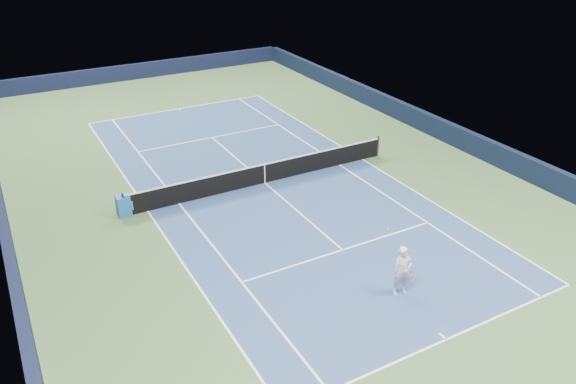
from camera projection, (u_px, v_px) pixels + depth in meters
ground at (265, 183)px, 25.78m from camera, size 40.00×40.00×0.00m
wall_far at (142, 71)px, 40.94m from camera, size 22.00×0.35×1.10m
wall_right at (444, 131)px, 30.18m from camera, size 0.35×40.00×1.10m
wall_left at (5, 232)px, 20.88m from camera, size 0.35×40.00×1.10m
court_surface at (265, 183)px, 25.78m from camera, size 10.97×23.77×0.01m
baseline_far at (179, 109)px, 35.01m from camera, size 10.97×0.08×0.00m
baseline_near at (447, 340)px, 16.54m from camera, size 10.97×0.08×0.00m
sideline_doubles_right at (362, 159)px, 28.13m from camera, size 0.08×23.77×0.00m
sideline_doubles_left at (148, 211)px, 23.42m from camera, size 0.08×23.77×0.00m
sideline_singles_right at (339, 165)px, 27.55m from camera, size 0.08×23.77×0.00m
sideline_singles_left at (179, 203)px, 24.01m from camera, size 0.08×23.77×0.00m
service_line_far at (212, 137)px, 30.75m from camera, size 8.23×0.08×0.00m
service_line_near at (343, 250)px, 20.80m from camera, size 8.23×0.08×0.00m
center_service_line at (265, 183)px, 25.78m from camera, size 0.08×12.80×0.00m
center_mark_far at (180, 109)px, 34.90m from camera, size 0.08×0.30×0.00m
center_mark_near at (443, 336)px, 16.66m from camera, size 0.08×0.30×0.00m
tennis_net at (265, 173)px, 25.55m from camera, size 12.90×0.10×1.07m
sponsor_cube at (124, 206)px, 22.94m from camera, size 0.60×0.49×0.88m
tennis_player at (402, 271)px, 18.11m from camera, size 0.84×1.32×1.93m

